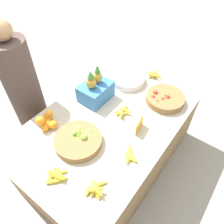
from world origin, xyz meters
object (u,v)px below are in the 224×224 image
price_sign (139,125)px  produce_crate (95,90)px  lime_bowl (78,140)px  tomato_basket (165,99)px  metal_bowl (128,79)px  vendor_person (28,101)px

price_sign → produce_crate: size_ratio=0.41×
lime_bowl → produce_crate: 0.55m
tomato_basket → metal_bowl: bearing=84.8°
tomato_basket → vendor_person: vendor_person is taller
produce_crate → vendor_person: size_ratio=0.24×
produce_crate → lime_bowl: bearing=-155.3°
tomato_basket → price_sign: size_ratio=2.47×
metal_bowl → price_sign: size_ratio=2.39×
metal_bowl → vendor_person: 1.05m
tomato_basket → produce_crate: (-0.36, 0.56, 0.08)m
tomato_basket → vendor_person: (-0.76, 1.12, -0.09)m
tomato_basket → metal_bowl: (0.04, 0.45, -0.00)m
vendor_person → metal_bowl: bearing=-39.9°
produce_crate → vendor_person: bearing=125.1°
produce_crate → metal_bowl: bearing=-14.5°
price_sign → vendor_person: size_ratio=0.10×
tomato_basket → lime_bowl: bearing=158.8°
produce_crate → tomato_basket: bearing=-57.1°
lime_bowl → tomato_basket: 0.92m
price_sign → vendor_person: bearing=97.0°
lime_bowl → tomato_basket: lime_bowl is taller
tomato_basket → price_sign: price_sign is taller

